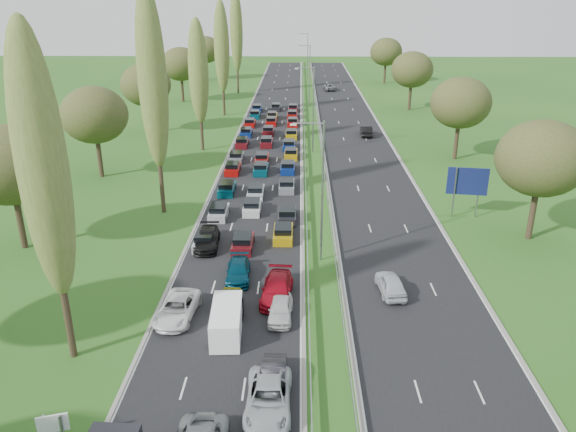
{
  "coord_description": "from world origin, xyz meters",
  "views": [
    {
      "loc": [
        2.61,
        -0.28,
        21.23
      ],
      "look_at": [
        1.56,
        49.33,
        1.5
      ],
      "focal_mm": 35.0,
      "sensor_mm": 36.0,
      "label": 1
    }
  ],
  "objects_px": {
    "white_van_rear": "(227,319)",
    "direction_sign": "(467,184)",
    "near_car_3": "(207,239)",
    "info_sign": "(53,427)",
    "near_car_2": "(177,308)"
  },
  "relations": [
    {
      "from": "near_car_3",
      "to": "white_van_rear",
      "type": "relative_size",
      "value": 1.04
    },
    {
      "from": "white_van_rear",
      "to": "direction_sign",
      "type": "xyz_separation_m",
      "value": [
        21.55,
        21.47,
        2.56
      ]
    },
    {
      "from": "near_car_3",
      "to": "direction_sign",
      "type": "bearing_deg",
      "value": 14.49
    },
    {
      "from": "white_van_rear",
      "to": "info_sign",
      "type": "distance_m",
      "value": 12.82
    },
    {
      "from": "near_car_3",
      "to": "direction_sign",
      "type": "distance_m",
      "value": 26.36
    },
    {
      "from": "white_van_rear",
      "to": "info_sign",
      "type": "xyz_separation_m",
      "value": [
        -7.25,
        -10.57,
        0.36
      ]
    },
    {
      "from": "near_car_3",
      "to": "info_sign",
      "type": "height_order",
      "value": "info_sign"
    },
    {
      "from": "near_car_2",
      "to": "white_van_rear",
      "type": "relative_size",
      "value": 1.05
    },
    {
      "from": "near_car_2",
      "to": "direction_sign",
      "type": "height_order",
      "value": "direction_sign"
    },
    {
      "from": "near_car_3",
      "to": "white_van_rear",
      "type": "bearing_deg",
      "value": -78.63
    },
    {
      "from": "near_car_2",
      "to": "info_sign",
      "type": "bearing_deg",
      "value": -101.18
    },
    {
      "from": "white_van_rear",
      "to": "direction_sign",
      "type": "bearing_deg",
      "value": 41.67
    },
    {
      "from": "info_sign",
      "to": "near_car_3",
      "type": "bearing_deg",
      "value": 81.11
    },
    {
      "from": "info_sign",
      "to": "direction_sign",
      "type": "bearing_deg",
      "value": 48.05
    },
    {
      "from": "near_car_3",
      "to": "white_van_rear",
      "type": "xyz_separation_m",
      "value": [
        3.47,
        -13.64,
        0.25
      ]
    }
  ]
}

